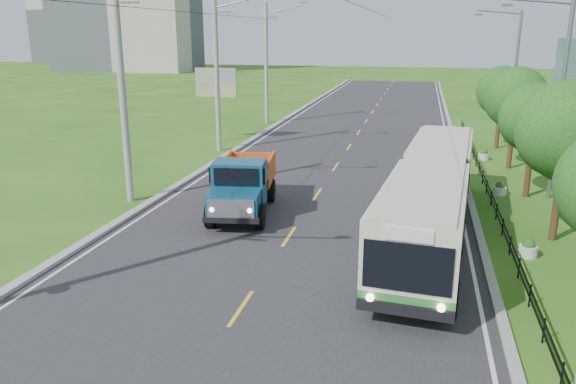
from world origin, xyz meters
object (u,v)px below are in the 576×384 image
(tree_fourth, at_px, (535,122))
(planter_far, at_px, (484,155))
(pole_far, at_px, (267,63))
(streetlight_mid, at_px, (558,94))
(planter_near, at_px, (528,249))
(planter_mid, at_px, (500,189))
(dump_truck, at_px, (243,181))
(tree_back, at_px, (502,94))
(billboard_left, at_px, (216,87))
(bus, at_px, (432,191))
(billboard_right, at_px, (567,75))
(tree_fifth, at_px, (516,101))
(pole_mid, at_px, (217,73))
(pole_near, at_px, (123,91))
(tree_third, at_px, (567,135))

(tree_fourth, height_order, planter_far, tree_fourth)
(pole_far, height_order, planter_far, pole_far)
(streetlight_mid, distance_m, planter_near, 9.46)
(planter_mid, height_order, dump_truck, dump_truck)
(tree_back, relative_size, planter_near, 8.21)
(tree_back, bearing_deg, billboard_left, -173.69)
(pole_far, distance_m, tree_back, 19.43)
(tree_back, xyz_separation_m, planter_far, (-1.26, -4.14, -3.37))
(planter_near, bearing_deg, bus, 157.79)
(billboard_left, bearing_deg, tree_fourth, -26.99)
(tree_fourth, xyz_separation_m, billboard_right, (2.44, 5.86, 1.76))
(tree_fifth, bearing_deg, billboard_right, -3.30)
(planter_near, distance_m, billboard_right, 15.34)
(planter_near, distance_m, planter_mid, 8.00)
(pole_far, xyz_separation_m, planter_mid, (16.86, -19.00, -4.81))
(pole_mid, relative_size, planter_mid, 14.93)
(planter_mid, height_order, billboard_left, billboard_left)
(pole_near, height_order, billboard_right, pole_near)
(pole_mid, height_order, planter_far, pole_mid)
(tree_third, bearing_deg, planter_far, 95.18)
(dump_truck, bearing_deg, pole_far, 94.49)
(billboard_left, xyz_separation_m, dump_truck, (6.87, -15.50, -2.46))
(planter_near, xyz_separation_m, billboard_right, (3.70, 14.00, 5.06))
(dump_truck, bearing_deg, planter_mid, 17.62)
(tree_fifth, distance_m, planter_near, 14.64)
(pole_near, xyz_separation_m, billboard_right, (20.56, 11.00, 0.25))
(pole_mid, bearing_deg, bus, -45.24)
(planter_mid, relative_size, planter_far, 1.00)
(pole_mid, xyz_separation_m, tree_fifth, (18.12, -0.86, -1.24))
(pole_far, height_order, billboard_right, pole_far)
(tree_third, distance_m, tree_back, 18.00)
(tree_back, bearing_deg, pole_mid, -164.16)
(tree_fourth, relative_size, planter_mid, 8.06)
(bus, bearing_deg, planter_near, -16.94)
(tree_fifth, bearing_deg, billboard_left, 168.72)
(tree_fourth, height_order, planter_mid, tree_fourth)
(bus, relative_size, dump_truck, 2.55)
(pole_near, height_order, tree_back, pole_near)
(pole_far, relative_size, planter_far, 14.93)
(pole_near, bearing_deg, planter_mid, 16.52)
(tree_fifth, relative_size, bus, 0.37)
(tree_fourth, height_order, planter_near, tree_fourth)
(tree_fifth, distance_m, planter_mid, 7.21)
(planter_near, distance_m, dump_truck, 11.56)
(tree_back, distance_m, planter_mid, 12.66)
(pole_near, xyz_separation_m, streetlight_mid, (18.90, 5.00, -0.19))
(pole_far, height_order, dump_truck, pole_far)
(pole_mid, bearing_deg, tree_back, 15.84)
(pole_mid, relative_size, tree_third, 1.67)
(pole_mid, bearing_deg, planter_mid, -22.54)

